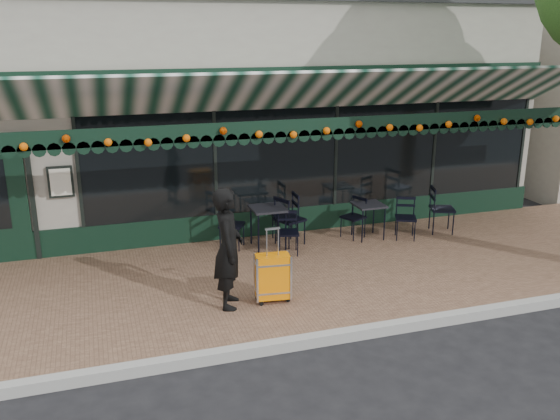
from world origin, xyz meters
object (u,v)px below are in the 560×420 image
object	(u,v)px
cafe_table_a	(369,207)
chair_a_right	(442,209)
suitcase	(273,277)
chair_b_left	(285,217)
chair_b_front	(288,233)
chair_a_front	(406,218)
chair_b_right	(290,220)
woman	(228,248)
chair_solo	(232,225)
chair_a_left	(353,218)
cafe_table_b	(268,211)

from	to	relation	value
cafe_table_a	chair_a_right	bearing A→B (deg)	-5.09
suitcase	chair_b_left	bearing A→B (deg)	74.86
cafe_table_a	chair_b_front	xyz separation A→B (m)	(-1.74, -0.35, -0.22)
chair_b_front	chair_a_front	bearing A→B (deg)	16.37
chair_b_right	chair_b_front	size ratio (longest dim) A/B	1.22
woman	chair_solo	world-z (taller)	woman
chair_solo	cafe_table_a	bearing A→B (deg)	-66.78
chair_a_left	chair_b_left	world-z (taller)	chair_b_left
woman	cafe_table_b	distance (m)	2.51
chair_a_right	chair_b_front	distance (m)	3.28
cafe_table_a	chair_a_right	world-z (taller)	chair_a_right
chair_b_right	chair_b_front	bearing A→B (deg)	134.67
cafe_table_a	chair_b_front	size ratio (longest dim) A/B	0.87
chair_a_left	chair_a_right	distance (m)	1.81
cafe_table_b	chair_solo	bearing A→B (deg)	166.74
suitcase	chair_a_front	distance (m)	3.74
chair_a_left	chair_b_front	xyz separation A→B (m)	(-1.47, -0.46, -0.01)
cafe_table_b	chair_b_front	world-z (taller)	chair_b_front
suitcase	chair_a_front	size ratio (longest dim) A/B	1.40
suitcase	chair_b_front	xyz separation A→B (m)	(0.83, 1.78, 0.01)
woman	chair_b_front	xyz separation A→B (m)	(1.47, 1.72, -0.49)
cafe_table_a	cafe_table_b	bearing A→B (deg)	177.03
suitcase	chair_a_left	xyz separation A→B (m)	(2.31, 2.24, 0.02)
suitcase	cafe_table_a	size ratio (longest dim) A/B	1.67
cafe_table_a	chair_solo	world-z (taller)	chair_solo
cafe_table_a	chair_a_left	size ratio (longest dim) A/B	0.85
woman	chair_a_right	bearing A→B (deg)	-52.65
cafe_table_b	chair_a_left	world-z (taller)	chair_a_left
chair_a_right	cafe_table_b	bearing A→B (deg)	106.40
woman	chair_b_right	size ratio (longest dim) A/B	1.86
suitcase	chair_a_right	xyz separation A→B (m)	(4.10, 2.00, 0.09)
cafe_table_a	chair_a_front	xyz separation A→B (m)	(0.66, -0.26, -0.21)
chair_a_right	chair_b_left	xyz separation A→B (m)	(-3.10, 0.47, 0.00)
cafe_table_b	cafe_table_a	bearing A→B (deg)	-2.97
suitcase	chair_b_front	bearing A→B (deg)	71.93
chair_b_right	chair_b_front	distance (m)	0.51
chair_a_left	chair_a_right	size ratio (longest dim) A/B	0.85
chair_b_right	chair_solo	xyz separation A→B (m)	(-1.07, 0.14, -0.04)
chair_a_front	chair_b_right	size ratio (longest dim) A/B	0.85
cafe_table_b	suitcase	bearing A→B (deg)	-105.04
suitcase	chair_solo	xyz separation A→B (m)	(-0.05, 2.39, 0.05)
woman	cafe_table_a	size ratio (longest dim) A/B	2.60
cafe_table_b	chair_solo	size ratio (longest dim) A/B	0.88
suitcase	cafe_table_a	bearing A→B (deg)	46.68
suitcase	chair_a_right	size ratio (longest dim) A/B	1.21
suitcase	chair_a_front	xyz separation A→B (m)	(3.23, 1.87, 0.02)
chair_a_left	cafe_table_a	bearing A→B (deg)	43.08
chair_a_right	chair_b_left	distance (m)	3.13
cafe_table_a	chair_b_front	distance (m)	1.79
cafe_table_a	chair_solo	distance (m)	2.64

